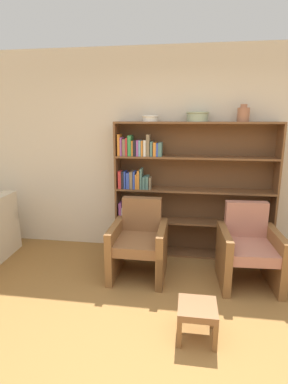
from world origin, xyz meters
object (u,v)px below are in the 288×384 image
at_px(vase_tall, 243,114).
at_px(armchair_cushioned, 248,249).
at_px(footstool, 197,312).
at_px(armchair_leather, 139,242).
at_px(bowl_terracotta, 150,118).
at_px(bowl_brass, 197,116).
at_px(bookshelf, 178,191).

xyz_separation_m(vase_tall, armchair_cushioned, (0.06, -0.64, -1.49)).
height_order(vase_tall, footstool, vase_tall).
bearing_deg(footstool, armchair_leather, 123.39).
distance_m(bowl_terracotta, armchair_cushioned, 1.99).
bearing_deg(bowl_brass, vase_tall, 0.00).
bearing_deg(footstool, vase_tall, 72.42).
xyz_separation_m(bookshelf, vase_tall, (0.77, -0.02, 1.00)).
bearing_deg(vase_tall, bowl_terracotta, 180.00).
bearing_deg(footstool, bowl_terracotta, 110.73).
relative_size(vase_tall, footstool, 0.63).
bearing_deg(bookshelf, vase_tall, -1.34).
relative_size(bowl_brass, vase_tall, 1.40).
xyz_separation_m(bookshelf, bowl_brass, (0.22, -0.02, 0.98)).
distance_m(vase_tall, armchair_leather, 2.02).
relative_size(bookshelf, armchair_cushioned, 2.34).
bearing_deg(armchair_cushioned, bowl_brass, -49.08).
xyz_separation_m(vase_tall, armchair_leather, (-1.19, -0.64, -1.49)).
xyz_separation_m(bowl_brass, armchair_leather, (-0.64, -0.64, -1.47)).
relative_size(bowl_brass, armchair_cushioned, 0.32).
xyz_separation_m(bowl_brass, footstool, (0.03, -1.66, -1.62)).
xyz_separation_m(armchair_cushioned, footstool, (-0.59, -1.02, -0.16)).
relative_size(bowl_terracotta, armchair_leather, 0.24).
height_order(armchair_leather, armchair_cushioned, same).
relative_size(armchair_cushioned, footstool, 2.72).
relative_size(bowl_terracotta, footstool, 0.66).
xyz_separation_m(bowl_brass, vase_tall, (0.55, 0.00, 0.02)).
bearing_deg(bowl_terracotta, footstool, -69.27).
bearing_deg(armchair_cushioned, bookshelf, -41.22).
height_order(vase_tall, armchair_leather, vase_tall).
bearing_deg(bowl_brass, armchair_leather, -134.92).
xyz_separation_m(armchair_leather, footstool, (0.67, -1.02, -0.16)).
relative_size(bookshelf, bowl_terracotta, 9.59).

